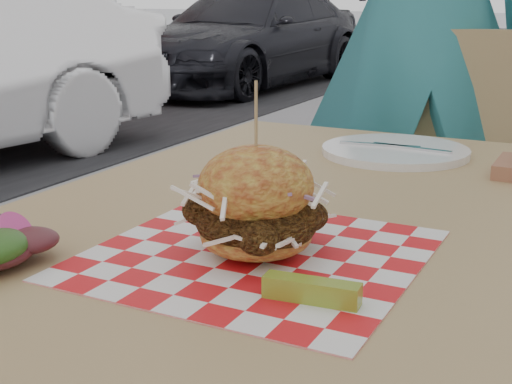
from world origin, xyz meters
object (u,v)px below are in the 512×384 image
at_px(patio_chair, 444,189).
at_px(sandwich, 256,208).
at_px(diner, 423,30).
at_px(patio_table, 312,264).
at_px(car_dark, 249,37).

height_order(patio_chair, sandwich, patio_chair).
bearing_deg(sandwich, diner, 96.54).
xyz_separation_m(diner, sandwich, (0.15, -1.29, -0.13)).
bearing_deg(patio_table, patio_chair, 90.99).
distance_m(patio_table, sandwich, 0.23).
relative_size(car_dark, sandwich, 19.36).
relative_size(patio_chair, sandwich, 4.84).
distance_m(car_dark, sandwich, 7.57).
distance_m(car_dark, patio_chair, 6.58).
relative_size(diner, sandwich, 9.58).
bearing_deg(patio_chair, patio_table, -98.34).
xyz_separation_m(diner, car_dark, (-3.36, 5.41, -0.39)).
bearing_deg(patio_chair, sandwich, -98.07).
bearing_deg(sandwich, patio_chair, 91.26).
xyz_separation_m(car_dark, patio_chair, (3.48, -5.58, 0.00)).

